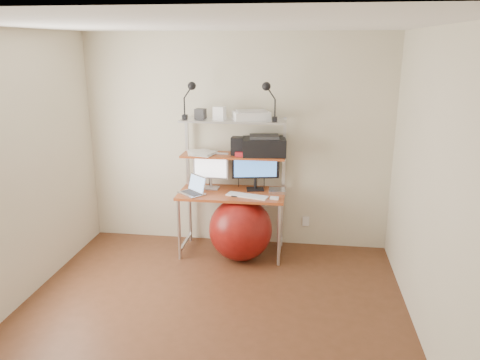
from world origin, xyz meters
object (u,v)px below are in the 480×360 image
object	(u,v)px
monitor_silver	(211,168)
exercise_ball	(241,229)
printer	(264,146)
laptop	(194,190)
monitor_black	(256,167)

from	to	relation	value
monitor_silver	exercise_ball	world-z (taller)	monitor_silver
printer	exercise_ball	size ratio (longest dim) A/B	0.72
laptop	exercise_ball	size ratio (longest dim) A/B	0.53
monitor_silver	laptop	bearing A→B (deg)	-122.15
monitor_silver	monitor_black	size ratio (longest dim) A/B	0.85
monitor_silver	exercise_ball	xyz separation A→B (m)	(0.39, -0.27, -0.63)
monitor_silver	printer	world-z (taller)	printer
monitor_black	printer	world-z (taller)	printer
laptop	printer	world-z (taller)	printer
monitor_black	exercise_ball	size ratio (longest dim) A/B	0.76
printer	exercise_ball	bearing A→B (deg)	-134.71
exercise_ball	monitor_black	bearing A→B (deg)	65.90
monitor_black	exercise_ball	distance (m)	0.73
monitor_silver	laptop	xyz separation A→B (m)	(-0.15, -0.22, -0.20)
monitor_black	exercise_ball	world-z (taller)	monitor_black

